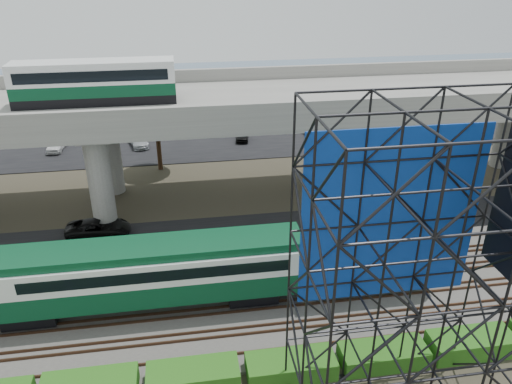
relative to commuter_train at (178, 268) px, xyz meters
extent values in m
plane|color=#474233|center=(4.46, -2.00, -2.88)|extent=(140.00, 140.00, 0.00)
cube|color=slate|center=(4.46, 0.00, -2.78)|extent=(90.00, 12.00, 0.20)
cube|color=black|center=(4.46, 8.50, -2.84)|extent=(90.00, 5.00, 0.08)
cube|color=black|center=(4.46, 32.00, -2.84)|extent=(90.00, 18.00, 0.08)
cube|color=slate|center=(4.46, 54.00, -2.87)|extent=(140.00, 40.00, 0.03)
cube|color=#472D1E|center=(4.46, -4.72, -2.60)|extent=(90.00, 0.08, 0.16)
cube|color=#472D1E|center=(4.46, -3.28, -2.60)|extent=(90.00, 0.08, 0.16)
cube|color=#472D1E|center=(4.46, -2.72, -2.60)|extent=(90.00, 0.08, 0.16)
cube|color=#472D1E|center=(4.46, -1.28, -2.60)|extent=(90.00, 0.08, 0.16)
cube|color=#472D1E|center=(4.46, -0.72, -2.60)|extent=(90.00, 0.08, 0.16)
cube|color=#472D1E|center=(4.46, 0.72, -2.60)|extent=(90.00, 0.08, 0.16)
cube|color=#472D1E|center=(4.46, 1.28, -2.60)|extent=(90.00, 0.08, 0.16)
cube|color=#472D1E|center=(4.46, 2.72, -2.60)|extent=(90.00, 0.08, 0.16)
cube|color=#472D1E|center=(4.46, 3.28, -2.60)|extent=(90.00, 0.08, 0.16)
cube|color=#472D1E|center=(4.46, 4.72, -2.60)|extent=(90.00, 0.08, 0.16)
cube|color=black|center=(-8.62, 0.00, -2.07)|extent=(3.00, 2.20, 0.90)
cube|color=black|center=(4.38, 0.00, -2.07)|extent=(3.00, 2.20, 0.90)
cube|color=#094023|center=(-2.12, 0.00, -0.92)|extent=(19.00, 3.00, 1.40)
cube|color=silver|center=(-2.12, 0.00, 0.53)|extent=(19.00, 3.00, 1.50)
cube|color=#094023|center=(-2.12, 0.00, 1.53)|extent=(19.00, 2.60, 0.50)
cube|color=black|center=(-1.12, 0.00, 0.58)|extent=(15.00, 3.06, 0.70)
cube|color=#094023|center=(11.88, 0.00, 0.08)|extent=(8.00, 3.00, 3.40)
cube|color=#9E9B93|center=(4.46, 14.00, 5.72)|extent=(80.00, 12.00, 1.20)
cube|color=#9E9B93|center=(4.46, 8.25, 6.87)|extent=(80.00, 0.50, 1.10)
cube|color=#9E9B93|center=(4.46, 19.75, 6.87)|extent=(80.00, 0.50, 1.10)
cylinder|color=#9E9B93|center=(-5.54, 10.50, 1.12)|extent=(1.80, 1.80, 8.00)
cylinder|color=#9E9B93|center=(-5.54, 17.50, 1.12)|extent=(1.80, 1.80, 8.00)
cube|color=#9E9B93|center=(-5.54, 14.00, 4.82)|extent=(2.40, 9.00, 0.60)
cylinder|color=#9E9B93|center=(14.46, 10.50, 1.12)|extent=(1.80, 1.80, 8.00)
cylinder|color=#9E9B93|center=(14.46, 17.50, 1.12)|extent=(1.80, 1.80, 8.00)
cube|color=#9E9B93|center=(14.46, 14.00, 4.82)|extent=(2.40, 9.00, 0.60)
cylinder|color=#9E9B93|center=(32.46, 17.50, 1.12)|extent=(1.80, 1.80, 8.00)
cube|color=black|center=(-5.45, 14.00, 6.67)|extent=(12.00, 2.50, 0.70)
cube|color=#094023|center=(-5.45, 14.00, 7.47)|extent=(12.00, 2.50, 0.90)
cube|color=silver|center=(-5.45, 14.00, 8.57)|extent=(12.00, 2.50, 1.30)
cube|color=black|center=(-5.45, 14.00, 8.62)|extent=(11.00, 2.56, 0.80)
cube|color=silver|center=(-5.45, 14.00, 9.37)|extent=(12.00, 2.40, 0.30)
cube|color=#0E3AA0|center=(9.53, -6.95, 6.42)|extent=(8.10, 0.08, 8.25)
cube|color=#245E15|center=(0.46, -6.30, -2.31)|extent=(4.60, 1.80, 1.15)
cube|color=#245E15|center=(5.46, -6.30, -2.37)|extent=(4.60, 1.80, 1.03)
cube|color=#245E15|center=(10.46, -6.30, -2.38)|extent=(4.60, 1.80, 1.01)
cube|color=#245E15|center=(15.46, -6.30, -2.32)|extent=(4.60, 1.80, 1.12)
cylinder|color=#382314|center=(18.46, 10.50, -0.48)|extent=(0.44, 0.44, 4.80)
ellipsoid|color=#245E15|center=(18.46, 10.50, 2.72)|extent=(4.94, 4.94, 4.18)
cylinder|color=#382314|center=(-1.54, 22.00, -0.48)|extent=(0.44, 0.44, 4.80)
ellipsoid|color=#245E15|center=(-1.54, 22.00, 2.72)|extent=(4.94, 4.94, 4.18)
imported|color=black|center=(-6.00, 9.46, -2.14)|extent=(4.83, 2.28, 1.33)
imported|color=white|center=(-12.78, 29.00, -2.15)|extent=(1.83, 3.92, 1.30)
imported|color=#B5B9BE|center=(-8.49, 34.00, -2.25)|extent=(1.94, 3.50, 1.09)
imported|color=#A8ACB0|center=(-4.05, 29.00, -2.19)|extent=(2.71, 4.50, 1.22)
imported|color=silver|center=(3.39, 34.00, -2.16)|extent=(2.59, 4.80, 1.28)
imported|color=black|center=(7.67, 29.00, -2.21)|extent=(1.93, 3.65, 1.18)
imported|color=silver|center=(12.93, 34.00, -2.18)|extent=(1.59, 3.84, 1.24)
imported|color=silver|center=(16.09, 29.00, -2.19)|extent=(2.22, 4.39, 1.22)
imported|color=#9C9EA3|center=(23.38, 34.00, -2.24)|extent=(2.71, 4.39, 1.13)
camera|label=1|loc=(0.68, -24.92, 16.94)|focal=35.00mm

